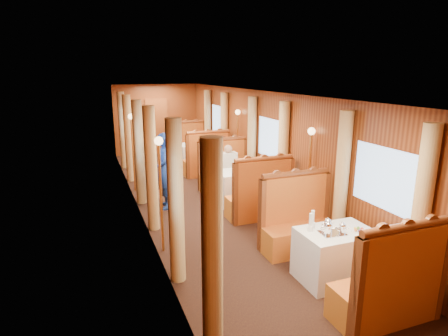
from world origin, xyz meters
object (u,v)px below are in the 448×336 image
banquette_near_fwd (389,289)px  table_far (197,156)px  banquette_near_aft (298,226)px  fruit_plate (359,231)px  teapot_right (342,230)px  rose_vase_mid (240,163)px  table_mid (240,187)px  teapot_left (328,230)px  rose_vase_far (196,138)px  tea_tray (332,233)px  teapot_back (328,226)px  steward (164,171)px  banquette_far_aft (188,148)px  table_near (335,255)px  banquette_far_fwd (207,161)px  passenger (229,164)px  banquette_mid_aft (225,174)px  banquette_mid_fwd (260,199)px

banquette_near_fwd → table_far: 8.01m
banquette_near_aft → fruit_plate: size_ratio=6.25×
teapot_right → rose_vase_mid: size_ratio=0.44×
table_mid → table_far: 3.50m
teapot_left → rose_vase_far: rose_vase_far is taller
tea_tray → teapot_back: teapot_back is taller
teapot_back → steward: steward is taller
banquette_near_aft → rose_vase_far: bearing=90.1°
banquette_far_aft → teapot_back: 7.95m
teapot_left → teapot_right: size_ratio=1.19×
table_far → teapot_right: bearing=-90.0°
teapot_back → fruit_plate: bearing=-23.0°
table_mid → rose_vase_mid: rose_vase_mid is taller
banquette_near_aft → teapot_left: bearing=-101.2°
banquette_near_aft → steward: 3.27m
table_far → fruit_plate: bearing=-87.9°
teapot_right → steward: 4.24m
teapot_left → fruit_plate: 0.48m
table_near → banquette_far_fwd: (0.00, 5.99, 0.05)m
table_mid → teapot_left: bearing=-93.4°
tea_tray → rose_vase_mid: bearing=88.1°
teapot_back → fruit_plate: 0.43m
banquette_far_fwd → tea_tray: size_ratio=3.94×
table_near → teapot_left: (-0.21, -0.07, 0.45)m
banquette_far_aft → passenger: size_ratio=1.76×
teapot_left → teapot_right: 0.21m
teapot_back → rose_vase_far: rose_vase_far is taller
table_far → teapot_left: size_ratio=5.61×
fruit_plate → banquette_near_aft: bearing=102.9°
tea_tray → fruit_plate: 0.40m
banquette_mid_aft → steward: steward is taller
banquette_mid_aft → passenger: size_ratio=1.76×
banquette_mid_fwd → tea_tray: banquette_mid_fwd is taller
table_mid → table_near: bearing=-90.0°
table_near → banquette_near_fwd: size_ratio=0.78×
teapot_right → fruit_plate: size_ratio=0.74×
table_far → tea_tray: (-0.13, -7.05, 0.38)m
table_mid → banquette_mid_fwd: (0.00, -1.01, 0.05)m
tea_tray → rose_vase_far: (0.11, 7.02, 0.17)m
teapot_back → table_mid: bearing=94.0°
table_far → tea_tray: 7.07m
table_far → rose_vase_far: (-0.01, -0.03, 0.55)m
tea_tray → table_far: bearing=89.0°
rose_vase_far → steward: bearing=-117.8°
table_near → teapot_left: teapot_left is taller
table_near → teapot_right: size_ratio=6.66×
tea_tray → passenger: bearing=88.3°
teapot_right → banquette_near_aft: bearing=114.1°
banquette_near_aft → banquette_mid_fwd: size_ratio=1.00×
teapot_back → banquette_near_aft: bearing=89.0°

